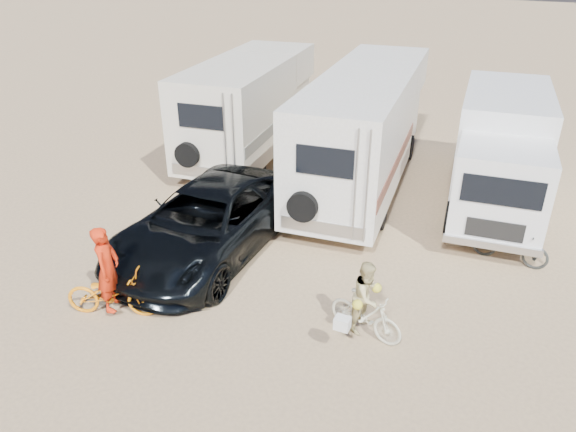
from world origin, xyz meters
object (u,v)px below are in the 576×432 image
at_px(dark_suv, 208,222).
at_px(bike_man, 112,294).
at_px(cooler, 252,203).
at_px(bike_woman, 366,315).
at_px(rider_woman, 367,304).
at_px(rv_left, 249,109).
at_px(bike_parked, 511,245).
at_px(box_truck, 500,155).
at_px(rv_main, 364,131).
at_px(rider_man, 109,276).
at_px(crate, 455,236).

relative_size(dark_suv, bike_man, 3.16).
bearing_deg(cooler, bike_woman, -26.92).
relative_size(rider_woman, cooler, 2.73).
height_order(rv_left, cooler, rv_left).
bearing_deg(bike_man, rider_woman, -92.77).
relative_size(bike_parked, cooler, 3.27).
bearing_deg(cooler, rider_woman, -26.92).
bearing_deg(bike_parked, box_truck, 19.88).
xyz_separation_m(bike_man, bike_parked, (7.27, 5.61, -0.04)).
bearing_deg(dark_suv, bike_woman, -18.01).
bearing_deg(rv_main, dark_suv, -116.73).
bearing_deg(rider_man, dark_suv, -28.64).
bearing_deg(rider_man, bike_parked, -72.60).
distance_m(bike_woman, rider_man, 5.19).
bearing_deg(bike_parked, rider_man, 134.38).
bearing_deg(cooler, box_truck, 40.28).
relative_size(box_truck, cooler, 12.74).
distance_m(rider_woman, cooler, 6.12).
bearing_deg(bike_parked, rv_left, 74.15).
xyz_separation_m(dark_suv, rider_man, (-0.44, -2.98, 0.09)).
distance_m(rider_woman, bike_parked, 4.69).
xyz_separation_m(bike_man, bike_woman, (4.93, 1.56, -0.03)).
bearing_deg(box_truck, dark_suv, -142.16).
distance_m(dark_suv, bike_woman, 4.73).
height_order(dark_suv, rider_man, rider_man).
distance_m(bike_woman, rider_woman, 0.26).
distance_m(rider_woman, crate, 4.62).
bearing_deg(bike_woman, bike_parked, -16.03).
bearing_deg(crate, bike_woman, -102.53).
distance_m(rv_main, bike_woman, 7.51).
distance_m(rv_left, bike_man, 9.67).
distance_m(cooler, crate, 5.67).
distance_m(bike_man, crate, 8.46).
bearing_deg(crate, cooler, -174.62).
distance_m(box_truck, bike_man, 10.92).
distance_m(rv_main, bike_parked, 5.69).
bearing_deg(bike_man, bike_woman, -92.77).
distance_m(box_truck, crate, 3.06).
height_order(rv_left, dark_suv, rv_left).
height_order(bike_man, rider_man, rider_man).
xyz_separation_m(dark_suv, bike_man, (-0.44, -2.98, -0.34)).
height_order(box_truck, dark_suv, box_truck).
distance_m(bike_man, rider_woman, 5.18).
bearing_deg(rv_main, box_truck, -4.28).
bearing_deg(bike_parked, rv_main, 64.38).
bearing_deg(rider_woman, rider_man, 121.39).
relative_size(dark_suv, crate, 14.26).
relative_size(rv_left, rider_man, 3.89).
relative_size(bike_woman, crate, 3.73).
bearing_deg(rider_man, box_truck, -57.33).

